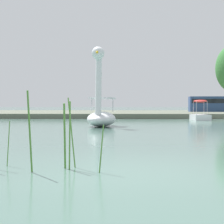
{
  "coord_description": "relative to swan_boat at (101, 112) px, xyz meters",
  "views": [
    {
      "loc": [
        -0.06,
        -6.67,
        1.16
      ],
      "look_at": [
        -0.84,
        18.64,
        0.74
      ],
      "focal_mm": 60.64,
      "sensor_mm": 36.0,
      "label": 1
    }
  ],
  "objects": [
    {
      "name": "ground_plane",
      "position": [
        1.3,
        -14.21,
        -0.83
      ],
      "size": [
        628.26,
        628.26,
        0.0
      ],
      "primitive_type": "plane",
      "color": "#47665B"
    },
    {
      "name": "shore_bank_far",
      "position": [
        1.3,
        25.86,
        -0.61
      ],
      "size": [
        138.77,
        26.98,
        0.44
      ],
      "primitive_type": "cube",
      "color": "#5B6051",
      "rests_on": "ground_plane"
    },
    {
      "name": "swan_boat",
      "position": [
        0.0,
        0.0,
        0.0
      ],
      "size": [
        1.84,
        3.49,
        4.26
      ],
      "color": "white",
      "rests_on": "ground_plane"
    },
    {
      "name": "pedal_boat_red",
      "position": [
        7.45,
        9.93,
        -0.37
      ],
      "size": [
        1.37,
        2.23,
        1.64
      ],
      "color": "white",
      "rests_on": "ground_plane"
    },
    {
      "name": "parked_van",
      "position": [
        11.34,
        24.92,
        0.6
      ],
      "size": [
        4.39,
        1.88,
        1.83
      ],
      "color": "navy",
      "rests_on": "shore_bank_far"
    },
    {
      "name": "reed_clump_foreground",
      "position": [
        -0.22,
        -14.11,
        -0.21
      ],
      "size": [
        2.31,
        0.94,
        1.42
      ],
      "color": "#4C7F33",
      "rests_on": "ground_plane"
    }
  ]
}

